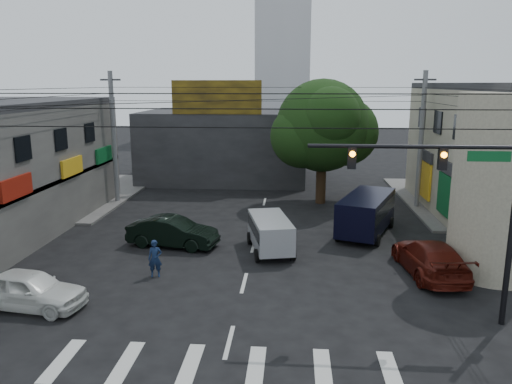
# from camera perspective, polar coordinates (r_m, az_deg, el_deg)

# --- Properties ---
(ground) EXTENTS (160.00, 160.00, 0.00)m
(ground) POSITION_cam_1_polar(r_m,az_deg,el_deg) (19.89, -1.96, -12.57)
(ground) COLOR black
(ground) RESTS_ON ground
(sidewalk_far_left) EXTENTS (16.00, 16.00, 0.15)m
(sidewalk_far_left) POSITION_cam_1_polar(r_m,az_deg,el_deg) (41.96, -24.28, -0.18)
(sidewalk_far_left) COLOR #514F4C
(sidewalk_far_left) RESTS_ON ground
(corner_column) EXTENTS (4.00, 4.00, 8.00)m
(corner_column) POSITION_cam_1_polar(r_m,az_deg,el_deg) (24.10, 26.12, 0.60)
(corner_column) COLOR gray
(corner_column) RESTS_ON ground
(building_far) EXTENTS (14.00, 10.00, 6.00)m
(building_far) POSITION_cam_1_polar(r_m,az_deg,el_deg) (44.66, -3.47, 5.40)
(building_far) COLOR #232326
(building_far) RESTS_ON ground
(billboard) EXTENTS (7.00, 0.30, 2.60)m
(billboard) POSITION_cam_1_polar(r_m,az_deg,el_deg) (39.50, -4.52, 10.74)
(billboard) COLOR olive
(billboard) RESTS_ON building_far
(street_tree) EXTENTS (6.40, 6.40, 8.70)m
(street_tree) POSITION_cam_1_polar(r_m,az_deg,el_deg) (35.10, 7.61, 7.49)
(street_tree) COLOR black
(street_tree) RESTS_ON ground
(traffic_gantry) EXTENTS (7.10, 0.35, 7.20)m
(traffic_gantry) POSITION_cam_1_polar(r_m,az_deg,el_deg) (18.24, 22.78, 0.16)
(traffic_gantry) COLOR black
(traffic_gantry) RESTS_ON ground
(utility_pole_far_left) EXTENTS (0.32, 0.32, 9.20)m
(utility_pole_far_left) POSITION_cam_1_polar(r_m,az_deg,el_deg) (36.36, -15.93, 5.91)
(utility_pole_far_left) COLOR #59595B
(utility_pole_far_left) RESTS_ON ground
(utility_pole_far_right) EXTENTS (0.32, 0.32, 9.20)m
(utility_pole_far_right) POSITION_cam_1_polar(r_m,az_deg,el_deg) (35.18, 18.33, 5.55)
(utility_pole_far_right) COLOR #59595B
(utility_pole_far_right) RESTS_ON ground
(dark_sedan) EXTENTS (3.36, 5.31, 1.55)m
(dark_sedan) POSITION_cam_1_polar(r_m,az_deg,el_deg) (26.45, -9.48, -4.53)
(dark_sedan) COLOR black
(dark_sedan) RESTS_ON ground
(white_compact) EXTENTS (3.02, 4.86, 1.48)m
(white_compact) POSITION_cam_1_polar(r_m,az_deg,el_deg) (21.04, -24.48, -10.11)
(white_compact) COLOR silver
(white_compact) RESTS_ON ground
(maroon_sedan) EXTENTS (3.30, 5.81, 1.56)m
(maroon_sedan) POSITION_cam_1_polar(r_m,az_deg,el_deg) (23.67, 19.24, -7.10)
(maroon_sedan) COLOR #48110A
(maroon_sedan) RESTS_ON ground
(silver_minivan) EXTENTS (4.84, 3.49, 1.76)m
(silver_minivan) POSITION_cam_1_polar(r_m,az_deg,el_deg) (25.26, 1.64, -4.92)
(silver_minivan) COLOR #ACAEB4
(silver_minivan) RESTS_ON ground
(navy_van) EXTENTS (7.02, 5.86, 2.24)m
(navy_van) POSITION_cam_1_polar(r_m,az_deg,el_deg) (28.75, 12.48, -2.58)
(navy_van) COLOR black
(navy_van) RESTS_ON ground
(traffic_officer) EXTENTS (0.76, 0.63, 1.67)m
(traffic_officer) POSITION_cam_1_polar(r_m,az_deg,el_deg) (22.54, -11.46, -7.47)
(traffic_officer) COLOR #122140
(traffic_officer) RESTS_ON ground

